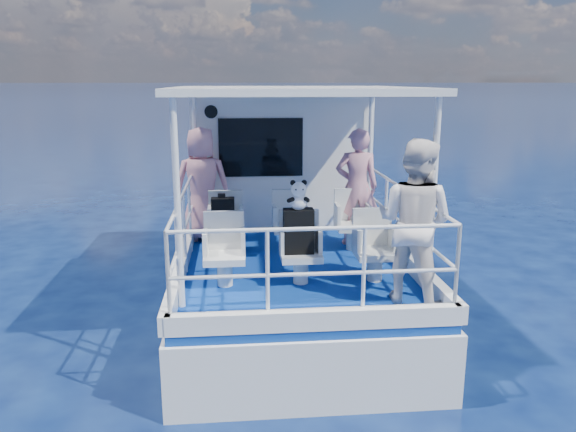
{
  "coord_description": "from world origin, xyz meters",
  "views": [
    {
      "loc": [
        -0.74,
        -7.41,
        3.25
      ],
      "look_at": [
        -0.09,
        -0.4,
        1.56
      ],
      "focal_mm": 35.0,
      "sensor_mm": 36.0,
      "label": 1
    }
  ],
  "objects_px": {
    "passenger_port_fwd": "(202,184)",
    "backpack_center": "(298,231)",
    "passenger_stbd_aft": "(414,222)",
    "panda": "(299,195)"
  },
  "relations": [
    {
      "from": "passenger_stbd_aft",
      "to": "backpack_center",
      "type": "relative_size",
      "value": 3.38
    },
    {
      "from": "panda",
      "to": "backpack_center",
      "type": "bearing_deg",
      "value": 80.14
    },
    {
      "from": "backpack_center",
      "to": "passenger_port_fwd",
      "type": "bearing_deg",
      "value": 121.17
    },
    {
      "from": "passenger_port_fwd",
      "to": "backpack_center",
      "type": "bearing_deg",
      "value": 121.77
    },
    {
      "from": "passenger_port_fwd",
      "to": "passenger_stbd_aft",
      "type": "xyz_separation_m",
      "value": [
        2.39,
        -2.68,
        0.04
      ]
    },
    {
      "from": "backpack_center",
      "to": "panda",
      "type": "bearing_deg",
      "value": -99.86
    },
    {
      "from": "passenger_stbd_aft",
      "to": "panda",
      "type": "bearing_deg",
      "value": 11.94
    },
    {
      "from": "passenger_stbd_aft",
      "to": "backpack_center",
      "type": "distance_m",
      "value": 1.36
    },
    {
      "from": "passenger_stbd_aft",
      "to": "panda",
      "type": "height_order",
      "value": "passenger_stbd_aft"
    },
    {
      "from": "passenger_port_fwd",
      "to": "passenger_stbd_aft",
      "type": "distance_m",
      "value": 3.59
    }
  ]
}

